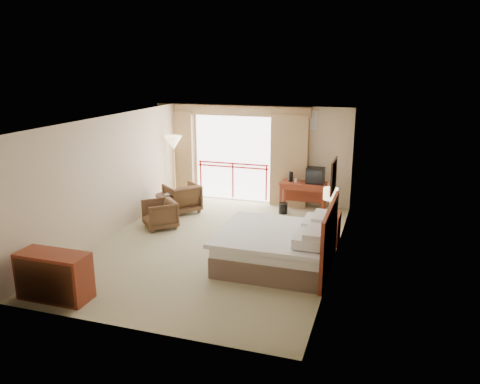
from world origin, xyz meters
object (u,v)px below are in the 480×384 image
(armchair_far, at_px, (183,212))
(floor_lamp, at_px, (174,145))
(nightstand, at_px, (328,228))
(dresser, at_px, (54,276))
(bed, at_px, (279,246))
(desk, at_px, (304,188))
(tv, at_px, (315,176))
(table_lamp, at_px, (331,194))
(armchair_near, at_px, (160,228))
(wastebasket, at_px, (283,208))
(side_table, at_px, (165,201))

(armchair_far, distance_m, floor_lamp, 1.91)
(nightstand, relative_size, dresser, 0.55)
(bed, height_order, desk, bed)
(tv, distance_m, floor_lamp, 3.97)
(armchair_far, xyz_separation_m, floor_lamp, (-0.60, 0.84, 1.61))
(nightstand, relative_size, armchair_far, 0.80)
(table_lamp, distance_m, armchair_near, 4.10)
(armchair_far, bearing_deg, bed, 92.11)
(armchair_near, bearing_deg, armchair_far, 137.26)
(tv, xyz_separation_m, wastebasket, (-0.74, -0.39, -0.84))
(nightstand, bearing_deg, table_lamp, 90.61)
(armchair_near, bearing_deg, desk, 85.45)
(desk, height_order, dresser, dresser)
(nightstand, height_order, tv, tv)
(nightstand, height_order, table_lamp, table_lamp)
(side_table, bearing_deg, tv, 21.46)
(table_lamp, distance_m, desk, 2.38)
(floor_lamp, bearing_deg, dresser, -84.48)
(nightstand, xyz_separation_m, side_table, (-4.27, 0.70, 0.04))
(desk, distance_m, tv, 0.48)
(table_lamp, bearing_deg, dresser, -135.35)
(desk, xyz_separation_m, floor_lamp, (-3.62, -0.27, 1.00))
(table_lamp, bearing_deg, bed, -117.24)
(desk, bearing_deg, wastebasket, -139.03)
(desk, height_order, side_table, desk)
(tv, height_order, dresser, tv)
(armchair_near, bearing_deg, table_lamp, 50.71)
(table_lamp, xyz_separation_m, armchair_far, (-3.96, 1.02, -1.09))
(side_table, bearing_deg, bed, -31.62)
(wastebasket, relative_size, side_table, 0.52)
(side_table, bearing_deg, armchair_near, -70.97)
(bed, xyz_separation_m, wastebasket, (-0.62, 3.18, -0.24))
(nightstand, distance_m, armchair_far, 4.11)
(side_table, relative_size, dresser, 0.45)
(desk, distance_m, floor_lamp, 3.76)
(armchair_far, bearing_deg, side_table, 1.00)
(floor_lamp, bearing_deg, bed, -41.62)
(floor_lamp, bearing_deg, wastebasket, -3.39)
(bed, height_order, table_lamp, table_lamp)
(tv, bearing_deg, wastebasket, -173.00)
(bed, bearing_deg, dresser, -142.79)
(nightstand, height_order, floor_lamp, floor_lamp)
(table_lamp, xyz_separation_m, wastebasket, (-1.39, 1.68, -0.95))
(tv, distance_m, armchair_near, 4.17)
(table_lamp, xyz_separation_m, dresser, (-4.00, -3.95, -0.69))
(wastebasket, bearing_deg, armchair_far, -165.67)
(nightstand, distance_m, wastebasket, 2.23)
(bed, distance_m, tv, 3.63)
(floor_lamp, xyz_separation_m, dresser, (0.56, -5.82, -1.20))
(nightstand, distance_m, armchair_near, 3.96)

